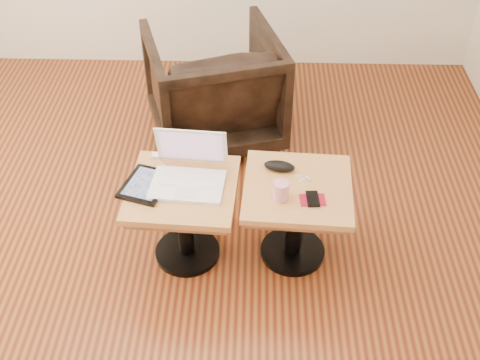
{
  "coord_description": "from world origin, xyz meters",
  "views": [
    {
      "loc": [
        0.55,
        -2.17,
        2.49
      ],
      "look_at": [
        0.48,
        0.1,
        0.55
      ],
      "focal_mm": 45.0,
      "sensor_mm": 36.0,
      "label": 1
    }
  ],
  "objects_px": {
    "laptop": "(189,172)",
    "striped_cup": "(281,191)",
    "side_table_left": "(184,204)",
    "armchair": "(214,87)",
    "side_table_right": "(296,204)"
  },
  "relations": [
    {
      "from": "laptop",
      "to": "armchair",
      "type": "height_order",
      "value": "armchair"
    },
    {
      "from": "side_table_left",
      "to": "striped_cup",
      "type": "distance_m",
      "value": 0.53
    },
    {
      "from": "side_table_right",
      "to": "armchair",
      "type": "height_order",
      "value": "armchair"
    },
    {
      "from": "side_table_right",
      "to": "laptop",
      "type": "xyz_separation_m",
      "value": [
        -0.55,
        0.03,
        0.18
      ]
    },
    {
      "from": "striped_cup",
      "to": "armchair",
      "type": "height_order",
      "value": "armchair"
    },
    {
      "from": "side_table_left",
      "to": "side_table_right",
      "type": "height_order",
      "value": "same"
    },
    {
      "from": "armchair",
      "to": "striped_cup",
      "type": "bearing_deg",
      "value": 91.97
    },
    {
      "from": "side_table_right",
      "to": "side_table_left",
      "type": "bearing_deg",
      "value": -174.57
    },
    {
      "from": "striped_cup",
      "to": "armchair",
      "type": "bearing_deg",
      "value": 108.61
    },
    {
      "from": "laptop",
      "to": "armchair",
      "type": "relative_size",
      "value": 0.47
    },
    {
      "from": "side_table_left",
      "to": "armchair",
      "type": "bearing_deg",
      "value": 88.96
    },
    {
      "from": "side_table_left",
      "to": "striped_cup",
      "type": "height_order",
      "value": "striped_cup"
    },
    {
      "from": "striped_cup",
      "to": "side_table_left",
      "type": "bearing_deg",
      "value": 171.12
    },
    {
      "from": "laptop",
      "to": "striped_cup",
      "type": "height_order",
      "value": "laptop"
    },
    {
      "from": "laptop",
      "to": "side_table_right",
      "type": "bearing_deg",
      "value": 1.74
    }
  ]
}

